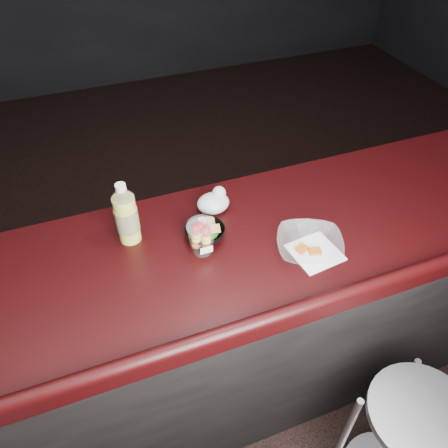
{
  "coord_description": "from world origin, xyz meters",
  "views": [
    {
      "loc": [
        -0.35,
        -0.72,
        2.14
      ],
      "look_at": [
        0.04,
        0.33,
        1.1
      ],
      "focal_mm": 35.0,
      "sensor_mm": 36.0,
      "label": 1
    }
  ],
  "objects_px": {
    "stool_right": "(407,438)",
    "green_apple": "(198,237)",
    "snack_bowl": "(205,232)",
    "takeout_bowl": "(309,246)",
    "fruit_cup": "(202,235)",
    "lemonade_bottle": "(127,217)"
  },
  "relations": [
    {
      "from": "snack_bowl",
      "to": "fruit_cup",
      "type": "bearing_deg",
      "value": -116.98
    },
    {
      "from": "snack_bowl",
      "to": "stool_right",
      "type": "bearing_deg",
      "value": -56.49
    },
    {
      "from": "snack_bowl",
      "to": "takeout_bowl",
      "type": "xyz_separation_m",
      "value": [
        0.32,
        -0.2,
        0.0
      ]
    },
    {
      "from": "stool_right",
      "to": "green_apple",
      "type": "height_order",
      "value": "green_apple"
    },
    {
      "from": "stool_right",
      "to": "snack_bowl",
      "type": "distance_m",
      "value": 1.02
    },
    {
      "from": "stool_right",
      "to": "lemonade_bottle",
      "type": "height_order",
      "value": "lemonade_bottle"
    },
    {
      "from": "green_apple",
      "to": "snack_bowl",
      "type": "relative_size",
      "value": 0.44
    },
    {
      "from": "lemonade_bottle",
      "to": "green_apple",
      "type": "relative_size",
      "value": 3.48
    },
    {
      "from": "lemonade_bottle",
      "to": "snack_bowl",
      "type": "relative_size",
      "value": 1.53
    },
    {
      "from": "stool_right",
      "to": "lemonade_bottle",
      "type": "xyz_separation_m",
      "value": [
        -0.74,
        0.83,
        0.59
      ]
    },
    {
      "from": "takeout_bowl",
      "to": "fruit_cup",
      "type": "bearing_deg",
      "value": 158.35
    },
    {
      "from": "snack_bowl",
      "to": "takeout_bowl",
      "type": "relative_size",
      "value": 0.53
    },
    {
      "from": "stool_right",
      "to": "fruit_cup",
      "type": "height_order",
      "value": "fruit_cup"
    },
    {
      "from": "stool_right",
      "to": "takeout_bowl",
      "type": "distance_m",
      "value": 0.77
    },
    {
      "from": "lemonade_bottle",
      "to": "fruit_cup",
      "type": "relative_size",
      "value": 1.69
    },
    {
      "from": "green_apple",
      "to": "takeout_bowl",
      "type": "height_order",
      "value": "green_apple"
    },
    {
      "from": "lemonade_bottle",
      "to": "fruit_cup",
      "type": "bearing_deg",
      "value": -33.61
    },
    {
      "from": "fruit_cup",
      "to": "takeout_bowl",
      "type": "relative_size",
      "value": 0.48
    },
    {
      "from": "fruit_cup",
      "to": "green_apple",
      "type": "bearing_deg",
      "value": 90.85
    },
    {
      "from": "lemonade_bottle",
      "to": "fruit_cup",
      "type": "height_order",
      "value": "lemonade_bottle"
    },
    {
      "from": "lemonade_bottle",
      "to": "green_apple",
      "type": "height_order",
      "value": "lemonade_bottle"
    },
    {
      "from": "green_apple",
      "to": "snack_bowl",
      "type": "distance_m",
      "value": 0.04
    }
  ]
}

